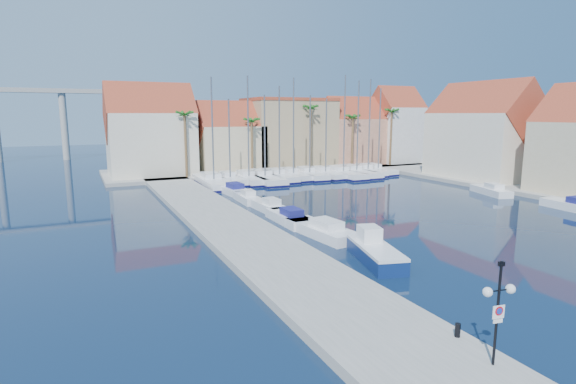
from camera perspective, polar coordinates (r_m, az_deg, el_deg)
ground at (r=31.11m, az=16.62°, el=-8.15°), size 260.00×260.00×0.00m
quay_west at (r=38.16m, az=-7.68°, el=-4.09°), size 6.00×77.00×0.50m
shore_north at (r=76.59m, az=-1.94°, el=3.02°), size 54.00×16.00×0.50m
shore_east at (r=64.42m, az=29.14°, el=0.46°), size 12.00×60.00×0.50m
lamp_post at (r=17.78m, az=25.19°, el=-12.05°), size 1.31×0.49×3.89m
bollard at (r=20.21m, az=20.73°, el=-16.08°), size 0.23×0.23×0.57m
fishing_boat at (r=29.76m, az=10.94°, el=-7.35°), size 3.41×6.22×2.07m
motorboat_west_0 at (r=35.30m, az=4.31°, el=-4.75°), size 3.06×7.45×1.40m
motorboat_west_1 at (r=39.25m, az=0.14°, el=-3.22°), size 1.98×6.12×1.40m
motorboat_west_2 at (r=43.75m, az=-2.34°, el=-1.86°), size 1.90×5.42×1.40m
motorboat_west_3 at (r=48.61m, az=-5.22°, el=-0.70°), size 1.80×5.12×1.40m
motorboat_west_4 at (r=53.79m, az=-6.96°, el=0.29°), size 2.59×6.60×1.40m
motorboat_east_0 at (r=52.44m, az=32.67°, el=-1.47°), size 2.58×6.46×1.40m
motorboat_east_1 at (r=58.19m, az=24.41°, el=0.20°), size 3.43×6.18×1.40m
sailboat_0 at (r=60.33m, az=-9.55°, el=1.34°), size 3.49×12.04×14.04m
sailboat_1 at (r=61.70m, az=-7.50°, el=1.59°), size 2.66×8.64×11.36m
sailboat_2 at (r=62.38m, az=-5.16°, el=1.75°), size 2.58×9.72×14.41m
sailboat_3 at (r=62.99m, az=-3.12°, el=1.80°), size 3.84×11.94×11.94m
sailboat_4 at (r=64.29m, az=-1.29°, el=2.02°), size 2.71×9.51×13.20m
sailboat_5 at (r=65.46m, az=0.47°, el=2.19°), size 2.95×9.04×14.41m
sailboat_6 at (r=66.57m, az=2.56°, el=2.27°), size 3.07×9.84×12.06m
sailboat_7 at (r=67.29m, az=4.55°, el=2.33°), size 2.94×9.17×11.55m
sailboat_8 at (r=68.08m, az=6.77°, el=2.39°), size 2.88×10.83×14.92m
sailboat_9 at (r=69.77m, az=8.42°, el=2.53°), size 2.97×11.11×14.26m
sailboat_10 at (r=71.45m, az=9.92°, el=2.70°), size 3.05×9.05×14.59m
sailboat_11 at (r=72.67m, az=11.13°, el=2.78°), size 2.66×8.27×13.27m
building_0 at (r=69.65m, az=-17.04°, el=7.09°), size 12.30×9.00×13.50m
building_1 at (r=72.42m, az=-7.51°, el=6.56°), size 10.30×8.00×11.00m
building_2 at (r=77.34m, az=0.09°, el=7.56°), size 14.20×10.20×11.50m
building_3 at (r=82.35m, az=8.03°, el=7.33°), size 10.30×8.00×12.00m
building_4 at (r=86.78m, az=13.44°, el=8.02°), size 8.30×8.00×14.00m
building_6 at (r=69.42m, az=23.54°, el=6.70°), size 9.00×14.30×13.50m
palm_0 at (r=65.39m, az=-13.00°, el=9.36°), size 2.60×2.60×10.15m
palm_1 at (r=68.24m, az=-4.65°, el=8.79°), size 2.60×2.60×9.15m
palm_2 at (r=72.36m, az=2.89°, el=10.36°), size 2.60×2.60×11.15m
palm_3 at (r=76.46m, az=8.24°, el=9.20°), size 2.60×2.60×9.65m
palm_4 at (r=81.12m, az=13.06°, el=9.74°), size 2.60×2.60×10.65m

